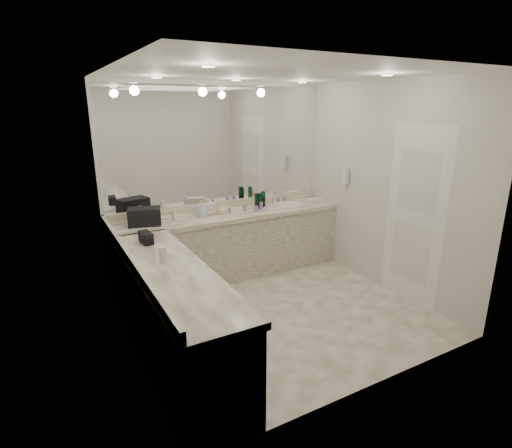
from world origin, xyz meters
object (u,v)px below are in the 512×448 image
sink (288,205)px  black_toiletry_bag (144,216)px  soap_bottle_c (222,208)px  hand_towel (314,200)px  wall_phone (345,176)px  soap_bottle_a (174,213)px  soap_bottle_b (202,209)px  cream_cosmetic_case (207,209)px

sink → black_toiletry_bag: black_toiletry_bag is taller
soap_bottle_c → hand_towel: bearing=-0.6°
wall_phone → hand_towel: size_ratio=1.06×
wall_phone → soap_bottle_a: 2.40m
soap_bottle_b → soap_bottle_a: bearing=175.9°
hand_towel → soap_bottle_b: bearing=179.4°
soap_bottle_a → soap_bottle_c: size_ratio=1.27×
wall_phone → black_toiletry_bag: (-2.70, 0.48, -0.34)m
sink → soap_bottle_c: (-1.06, 0.00, 0.08)m
wall_phone → soap_bottle_a: (-2.32, 0.53, -0.36)m
sink → soap_bottle_c: soap_bottle_c is taller
wall_phone → soap_bottle_b: bearing=165.5°
soap_bottle_c → wall_phone: bearing=-16.8°
sink → soap_bottle_a: (-1.71, 0.03, 0.10)m
soap_bottle_a → soap_bottle_b: (0.36, -0.03, 0.01)m
black_toiletry_bag → soap_bottle_a: 0.38m
soap_bottle_a → sink: bearing=-1.0°
cream_cosmetic_case → hand_towel: bearing=-17.0°
hand_towel → soap_bottle_b: (-1.81, 0.02, 0.09)m
cream_cosmetic_case → soap_bottle_c: bearing=-36.6°
cream_cosmetic_case → sink: bearing=-17.5°
soap_bottle_c → cream_cosmetic_case: bearing=157.3°
black_toiletry_bag → soap_bottle_b: size_ratio=1.82×
soap_bottle_a → soap_bottle_c: 0.65m
black_toiletry_bag → soap_bottle_a: size_ratio=2.04×
soap_bottle_a → soap_bottle_c: bearing=-2.5°
black_toiletry_bag → hand_towel: black_toiletry_bag is taller
cream_cosmetic_case → soap_bottle_a: size_ratio=1.26×
wall_phone → soap_bottle_c: wall_phone is taller
black_toiletry_bag → wall_phone: bearing=-10.2°
sink → cream_cosmetic_case: bearing=176.3°
hand_towel → soap_bottle_b: 1.81m
soap_bottle_c → soap_bottle_b: bearing=179.6°
sink → wall_phone: (0.61, -0.50, 0.46)m
wall_phone → soap_bottle_a: bearing=167.1°
wall_phone → black_toiletry_bag: bearing=169.8°
sink → cream_cosmetic_case: size_ratio=1.86×
wall_phone → hand_towel: bearing=106.6°
black_toiletry_bag → soap_bottle_b: black_toiletry_bag is taller
black_toiletry_bag → sink: bearing=0.4°
sink → soap_bottle_c: size_ratio=2.98×
wall_phone → soap_bottle_b: (-1.95, 0.50, -0.34)m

